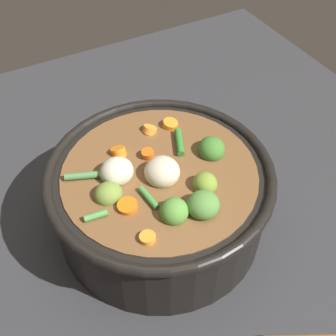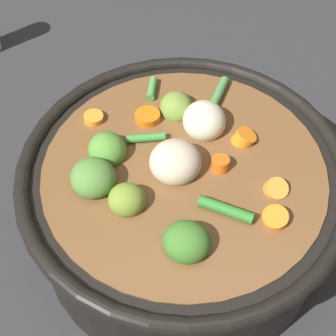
# 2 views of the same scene
# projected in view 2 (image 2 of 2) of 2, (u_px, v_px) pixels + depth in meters

# --- Properties ---
(ground_plane) EXTENTS (1.10, 1.10, 0.00)m
(ground_plane) POSITION_uv_depth(u_px,v_px,m) (181.00, 231.00, 0.58)
(ground_plane) COLOR #2D2D30
(cooking_pot) EXTENTS (0.34, 0.34, 0.15)m
(cooking_pot) POSITION_uv_depth(u_px,v_px,m) (182.00, 198.00, 0.53)
(cooking_pot) COLOR black
(cooking_pot) RESTS_ON ground_plane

